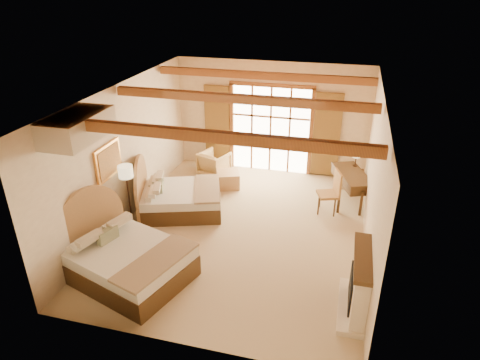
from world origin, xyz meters
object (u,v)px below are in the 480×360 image
(nightstand, at_px, (118,230))
(desk, at_px, (351,186))
(bed_near, at_px, (121,257))
(armchair, at_px, (214,164))
(bed_far, at_px, (175,196))

(nightstand, relative_size, desk, 0.35)
(bed_near, xyz_separation_m, desk, (4.20, 4.24, -0.01))
(armchair, height_order, desk, desk)
(nightstand, distance_m, desk, 5.82)
(bed_near, height_order, desk, bed_near)
(bed_far, distance_m, armchair, 2.23)
(bed_near, height_order, bed_far, bed_near)
(nightstand, bearing_deg, desk, 45.61)
(desk, bearing_deg, bed_near, -156.73)
(bed_near, relative_size, bed_far, 1.12)
(bed_far, bearing_deg, bed_near, -108.43)
(armchair, bearing_deg, bed_far, 103.09)
(nightstand, xyz_separation_m, armchair, (1.01, 3.79, 0.07))
(bed_far, bearing_deg, armchair, 63.74)
(nightstand, xyz_separation_m, desk, (4.89, 3.15, 0.14))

